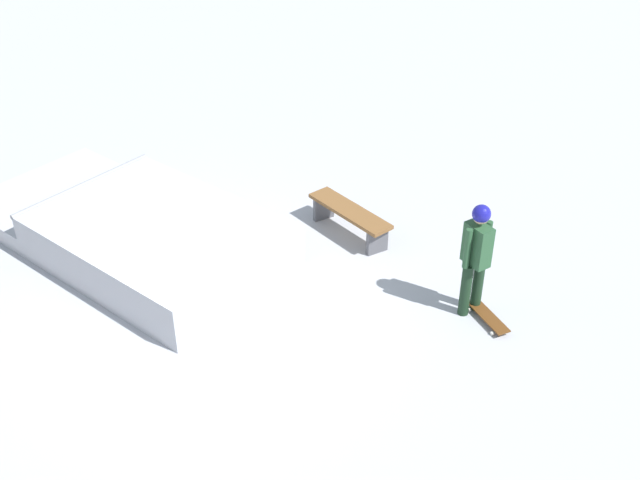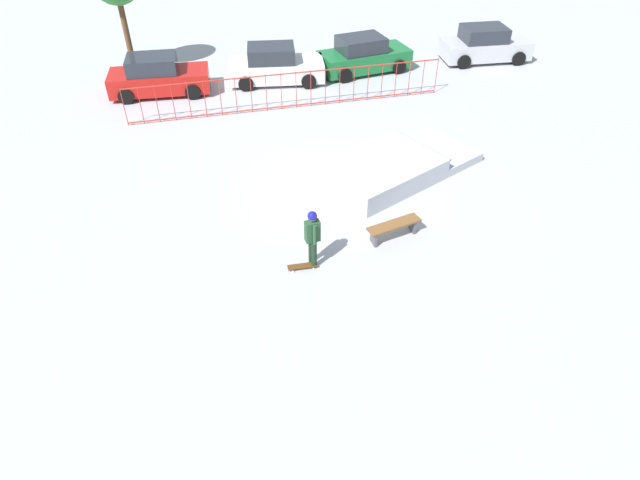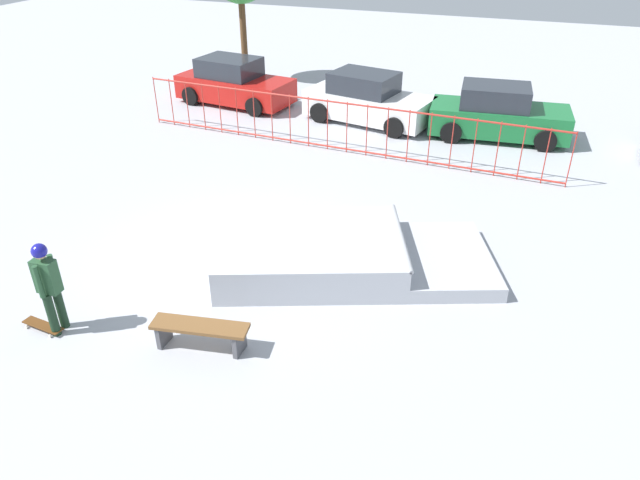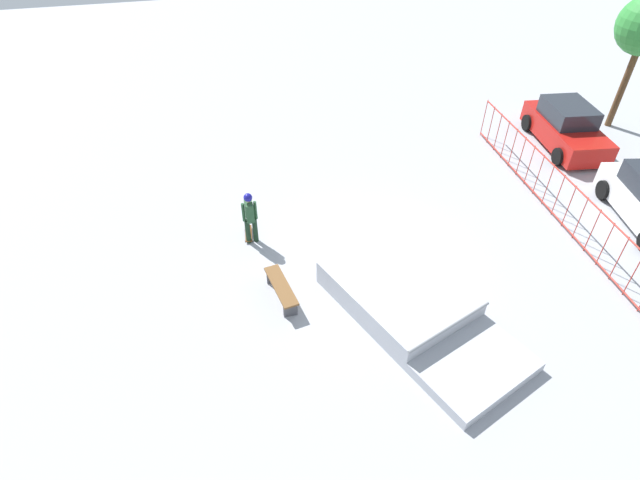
{
  "view_description": "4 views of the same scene",
  "coord_description": "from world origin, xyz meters",
  "px_view_note": "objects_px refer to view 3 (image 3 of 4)",
  "views": [
    {
      "loc": [
        -8.24,
        2.86,
        6.85
      ],
      "look_at": [
        -0.41,
        -1.62,
        0.9
      ],
      "focal_mm": 43.5,
      "sensor_mm": 36.0,
      "label": 1
    },
    {
      "loc": [
        -4.87,
        -13.59,
        9.57
      ],
      "look_at": [
        -1.72,
        -3.48,
        1.0
      ],
      "focal_mm": 30.14,
      "sensor_mm": 36.0,
      "label": 2
    },
    {
      "loc": [
        5.06,
        -9.17,
        6.47
      ],
      "look_at": [
        1.66,
        0.23,
        0.6
      ],
      "focal_mm": 32.98,
      "sensor_mm": 36.0,
      "label": 3
    },
    {
      "loc": [
        9.91,
        -4.0,
        9.71
      ],
      "look_at": [
        -0.37,
        -1.49,
        0.9
      ],
      "focal_mm": 28.24,
      "sensor_mm": 36.0,
      "label": 4
    }
  ],
  "objects_px": {
    "parked_car_green": "(498,114)",
    "parked_car_white": "(367,100)",
    "parked_car_red": "(234,83)",
    "skate_ramp": "(334,253)",
    "skater": "(48,282)",
    "skateboard": "(43,326)",
    "park_bench": "(200,331)"
  },
  "relations": [
    {
      "from": "skater",
      "to": "park_bench",
      "type": "distance_m",
      "value": 2.63
    },
    {
      "from": "skate_ramp",
      "to": "skateboard",
      "type": "height_order",
      "value": "skate_ramp"
    },
    {
      "from": "parked_car_red",
      "to": "parked_car_green",
      "type": "relative_size",
      "value": 1.01
    },
    {
      "from": "parked_car_green",
      "to": "skate_ramp",
      "type": "bearing_deg",
      "value": -109.87
    },
    {
      "from": "skate_ramp",
      "to": "park_bench",
      "type": "xyz_separation_m",
      "value": [
        -1.26,
        -3.07,
        0.04
      ]
    },
    {
      "from": "parked_car_white",
      "to": "skater",
      "type": "bearing_deg",
      "value": -87.2
    },
    {
      "from": "park_bench",
      "to": "skateboard",
      "type": "bearing_deg",
      "value": -169.76
    },
    {
      "from": "skate_ramp",
      "to": "skateboard",
      "type": "xyz_separation_m",
      "value": [
        -4.09,
        -3.58,
        -0.24
      ]
    },
    {
      "from": "skater",
      "to": "skateboard",
      "type": "height_order",
      "value": "skater"
    },
    {
      "from": "skater",
      "to": "parked_car_white",
      "type": "distance_m",
      "value": 12.39
    },
    {
      "from": "skater",
      "to": "parked_car_white",
      "type": "xyz_separation_m",
      "value": [
        1.96,
        12.23,
        -0.28
      ]
    },
    {
      "from": "parked_car_green",
      "to": "parked_car_white",
      "type": "bearing_deg",
      "value": 174.75
    },
    {
      "from": "parked_car_white",
      "to": "parked_car_green",
      "type": "relative_size",
      "value": 1.03
    },
    {
      "from": "skater",
      "to": "parked_car_white",
      "type": "bearing_deg",
      "value": 78.3
    },
    {
      "from": "skate_ramp",
      "to": "parked_car_white",
      "type": "height_order",
      "value": "parked_car_white"
    },
    {
      "from": "parked_car_white",
      "to": "parked_car_green",
      "type": "distance_m",
      "value": 4.13
    },
    {
      "from": "skater",
      "to": "skateboard",
      "type": "bearing_deg",
      "value": -167.97
    },
    {
      "from": "park_bench",
      "to": "parked_car_red",
      "type": "bearing_deg",
      "value": 114.67
    },
    {
      "from": "skater",
      "to": "parked_car_white",
      "type": "height_order",
      "value": "skater"
    },
    {
      "from": "skater",
      "to": "parked_car_green",
      "type": "distance_m",
      "value": 13.65
    },
    {
      "from": "skate_ramp",
      "to": "parked_car_white",
      "type": "relative_size",
      "value": 1.37
    },
    {
      "from": "park_bench",
      "to": "parked_car_green",
      "type": "bearing_deg",
      "value": 73.15
    },
    {
      "from": "parked_car_red",
      "to": "park_bench",
      "type": "bearing_deg",
      "value": -57.68
    },
    {
      "from": "skate_ramp",
      "to": "parked_car_white",
      "type": "xyz_separation_m",
      "value": [
        -1.82,
        8.73,
        0.41
      ]
    },
    {
      "from": "skate_ramp",
      "to": "parked_car_green",
      "type": "distance_m",
      "value": 9.03
    },
    {
      "from": "parked_car_red",
      "to": "parked_car_white",
      "type": "xyz_separation_m",
      "value": [
        5.0,
        -0.29,
        0.0
      ]
    },
    {
      "from": "skate_ramp",
      "to": "skater",
      "type": "bearing_deg",
      "value": -158.26
    },
    {
      "from": "skateboard",
      "to": "parked_car_white",
      "type": "distance_m",
      "value": 12.54
    },
    {
      "from": "skateboard",
      "to": "parked_car_green",
      "type": "relative_size",
      "value": 0.19
    },
    {
      "from": "skateboard",
      "to": "parked_car_red",
      "type": "relative_size",
      "value": 0.19
    },
    {
      "from": "parked_car_red",
      "to": "parked_car_green",
      "type": "distance_m",
      "value": 9.13
    },
    {
      "from": "skate_ramp",
      "to": "skater",
      "type": "relative_size",
      "value": 3.46
    }
  ]
}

